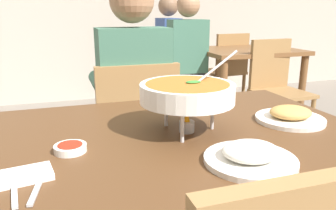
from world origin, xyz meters
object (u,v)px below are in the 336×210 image
dining_table_main (182,165)px  chair_bg_left (174,68)px  chair_diner_main (135,133)px  chair_bg_right (276,83)px  diner_main (133,90)px  patron_bg_left (172,48)px  rice_plate (250,156)px  sauce_dish (70,148)px  chair_bg_middle (186,77)px  chair_bg_corner (227,67)px  curry_bowl (187,93)px  patron_bg_middle (186,54)px  dining_table_far (247,62)px  appetizer_plate (290,116)px

dining_table_main → chair_bg_left: 2.83m
chair_diner_main → chair_bg_right: size_ratio=1.00×
diner_main → patron_bg_left: size_ratio=1.00×
chair_diner_main → chair_bg_left: bearing=65.1°
dining_table_main → diner_main: (0.00, 0.75, 0.09)m
rice_plate → sauce_dish: 0.49m
chair_bg_middle → chair_bg_corner: size_ratio=1.00×
curry_bowl → diner_main: bearing=91.0°
sauce_dish → chair_bg_corner: bearing=54.3°
chair_bg_right → patron_bg_left: size_ratio=0.69×
sauce_dish → chair_bg_left: 3.02m
patron_bg_middle → sauce_dish: bearing=-118.8°
chair_diner_main → chair_bg_left: same height
curry_bowl → patron_bg_left: 2.80m
dining_table_far → chair_bg_right: bearing=-88.0°
diner_main → rice_plate: (0.08, -1.02, 0.05)m
dining_table_far → chair_bg_left: (-0.59, 0.61, -0.12)m
rice_plate → dining_table_far: bearing=58.9°
patron_bg_middle → chair_bg_left: bearing=82.4°
diner_main → appetizer_plate: diner_main is taller
diner_main → patron_bg_left: same height
chair_bg_middle → patron_bg_left: size_ratio=0.69×
chair_diner_main → curry_bowl: (0.01, -0.72, 0.39)m
dining_table_far → patron_bg_left: bearing=136.9°
rice_plate → appetizer_plate: (0.32, 0.25, 0.00)m
rice_plate → chair_bg_left: (0.82, 2.95, -0.28)m
patron_bg_left → chair_bg_middle: bearing=-93.7°
dining_table_main → patron_bg_left: 2.80m
dining_table_far → patron_bg_middle: 0.67m
chair_bg_middle → curry_bowl: bearing=-111.2°
patron_bg_middle → patron_bg_left: bearing=86.1°
dining_table_main → appetizer_plate: appetizer_plate is taller
curry_bowl → dining_table_far: size_ratio=0.33×
dining_table_main → chair_diner_main: 0.73m
sauce_dish → patron_bg_left: 2.97m
curry_bowl → appetizer_plate: size_ratio=1.39×
chair_diner_main → patron_bg_middle: size_ratio=0.69×
curry_bowl → patron_bg_left: bearing=72.1°
rice_plate → sauce_dish: (-0.44, 0.22, -0.01)m
chair_diner_main → chair_bg_corner: size_ratio=1.00×
chair_bg_corner → patron_bg_left: size_ratio=0.69×
curry_bowl → chair_bg_right: curry_bowl is taller
chair_bg_middle → chair_diner_main: bearing=-120.8°
chair_diner_main → dining_table_main: bearing=-90.0°
sauce_dish → chair_bg_left: size_ratio=0.10×
chair_bg_left → chair_bg_middle: size_ratio=1.00×
dining_table_main → patron_bg_middle: size_ratio=0.92×
diner_main → dining_table_main: bearing=-90.0°
appetizer_plate → dining_table_far: (1.09, 2.09, -0.16)m
chair_bg_corner → patron_bg_middle: patron_bg_middle is taller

